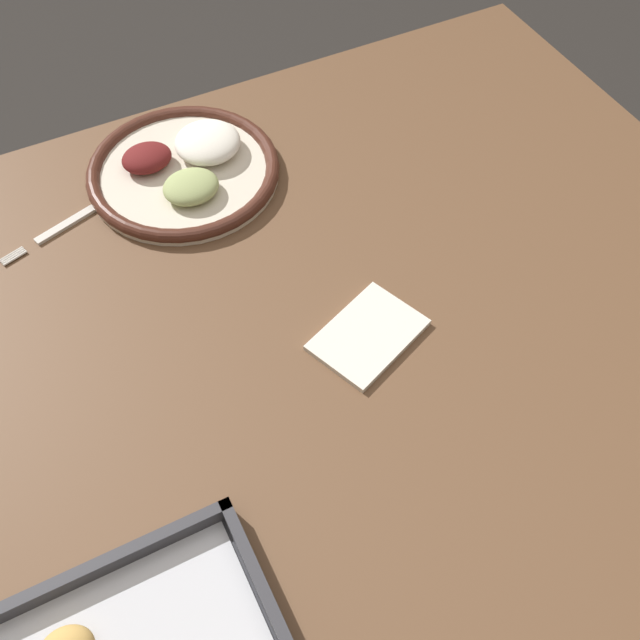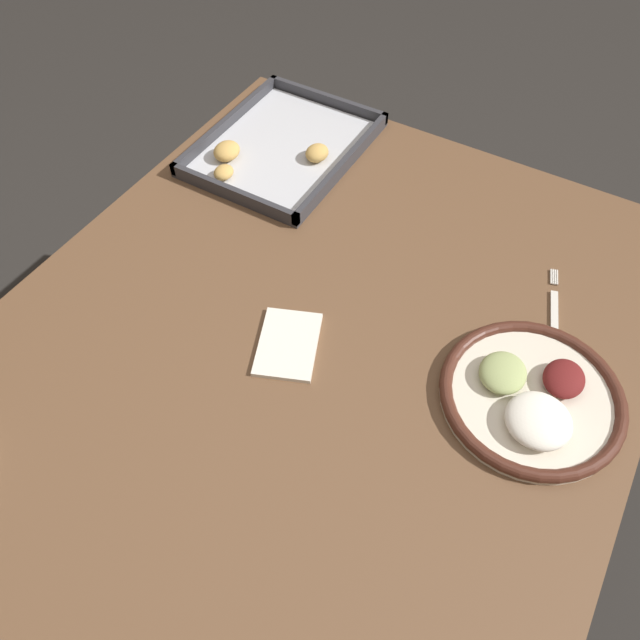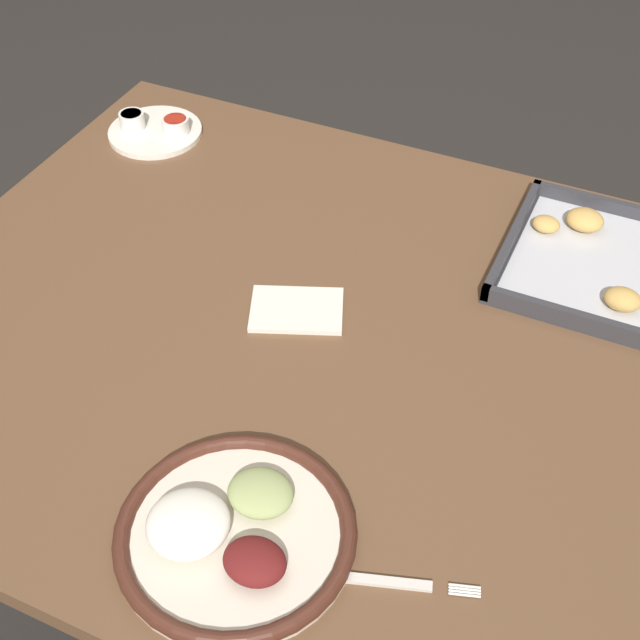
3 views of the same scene
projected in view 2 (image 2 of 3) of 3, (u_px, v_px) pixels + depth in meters
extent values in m
plane|color=#282623|center=(316.00, 510.00, 1.60)|extent=(8.00, 8.00, 0.00)
cube|color=brown|center=(313.00, 346.00, 1.03)|extent=(1.21, 1.01, 0.03)
cylinder|color=brown|center=(601.00, 351.00, 1.47)|extent=(0.06, 0.06, 0.71)
cylinder|color=brown|center=(276.00, 216.00, 1.75)|extent=(0.06, 0.06, 0.71)
cylinder|color=beige|center=(531.00, 397.00, 0.94)|extent=(0.27, 0.27, 0.01)
torus|color=#472319|center=(532.00, 395.00, 0.94)|extent=(0.28, 0.28, 0.02)
ellipsoid|color=white|center=(538.00, 421.00, 0.89)|extent=(0.10, 0.10, 0.03)
ellipsoid|color=maroon|center=(564.00, 379.00, 0.94)|extent=(0.07, 0.06, 0.03)
ellipsoid|color=#9EAD6B|center=(503.00, 373.00, 0.94)|extent=(0.08, 0.07, 0.03)
cube|color=silver|center=(554.00, 323.00, 1.03)|extent=(0.14, 0.05, 0.00)
cylinder|color=silver|center=(557.00, 277.00, 1.09)|extent=(0.03, 0.01, 0.00)
cylinder|color=silver|center=(555.00, 277.00, 1.09)|extent=(0.03, 0.01, 0.00)
cylinder|color=silver|center=(553.00, 277.00, 1.09)|extent=(0.03, 0.01, 0.00)
cylinder|color=silver|center=(551.00, 276.00, 1.09)|extent=(0.03, 0.01, 0.00)
cube|color=#333338|center=(284.00, 149.00, 1.31)|extent=(0.38, 0.30, 0.01)
cube|color=silver|center=(284.00, 147.00, 1.31)|extent=(0.35, 0.27, 0.00)
cube|color=#333338|center=(343.00, 165.00, 1.26)|extent=(0.38, 0.01, 0.02)
cube|color=#333338|center=(228.00, 122.00, 1.35)|extent=(0.38, 0.01, 0.02)
cube|color=#333338|center=(233.00, 193.00, 1.21)|extent=(0.01, 0.30, 0.02)
cube|color=#333338|center=(327.00, 99.00, 1.40)|extent=(0.01, 0.30, 0.02)
ellipsoid|color=tan|center=(317.00, 153.00, 1.28)|extent=(0.05, 0.05, 0.03)
ellipsoid|color=tan|center=(224.00, 172.00, 1.24)|extent=(0.04, 0.04, 0.02)
ellipsoid|color=tan|center=(227.00, 151.00, 1.28)|extent=(0.06, 0.05, 0.03)
cube|color=silver|center=(288.00, 344.00, 1.00)|extent=(0.16, 0.14, 0.01)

